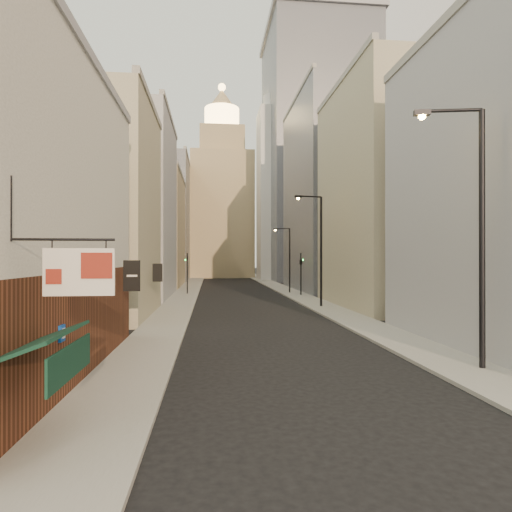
{
  "coord_description": "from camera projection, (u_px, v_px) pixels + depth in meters",
  "views": [
    {
      "loc": [
        -3.47,
        -7.22,
        4.49
      ],
      "look_at": [
        -0.57,
        20.32,
        4.58
      ],
      "focal_mm": 30.0,
      "sensor_mm": 36.0,
      "label": 1
    }
  ],
  "objects": [
    {
      "name": "left_bldg_wingrid",
      "position": [
        169.0,
        220.0,
        85.87
      ],
      "size": [
        8.0,
        20.0,
        24.0
      ],
      "primitive_type": "cube",
      "color": "gray",
      "rests_on": "ground"
    },
    {
      "name": "left_bldg_tan",
      "position": [
        156.0,
        232.0,
        65.97
      ],
      "size": [
        8.0,
        18.0,
        17.0
      ],
      "primitive_type": "cube",
      "color": "tan",
      "rests_on": "ground"
    },
    {
      "name": "streetlamp_near",
      "position": [
        475.0,
        221.0,
        16.84
      ],
      "size": [
        2.7,
        0.73,
        10.39
      ],
      "rotation": [
        0.0,
        0.0,
        -0.19
      ],
      "color": "black",
      "rests_on": "ground"
    },
    {
      "name": "near_building_left",
      "position": [
        1.0,
        215.0,
        15.35
      ],
      "size": [
        8.3,
        23.04,
        12.3
      ],
      "color": "brown",
      "rests_on": "ground"
    },
    {
      "name": "highrise",
      "position": [
        317.0,
        154.0,
        87.07
      ],
      "size": [
        21.0,
        23.0,
        51.2
      ],
      "color": "gray",
      "rests_on": "ground"
    },
    {
      "name": "clock_tower",
      "position": [
        222.0,
        201.0,
        98.98
      ],
      "size": [
        14.0,
        14.0,
        44.9
      ],
      "color": "tan",
      "rests_on": "ground"
    },
    {
      "name": "sidewalk_left",
      "position": [
        190.0,
        288.0,
        61.55
      ],
      "size": [
        3.0,
        140.0,
        0.15
      ],
      "primitive_type": "cube",
      "color": "gray",
      "rests_on": "ground"
    },
    {
      "name": "white_tower",
      "position": [
        278.0,
        188.0,
        86.21
      ],
      "size": [
        8.0,
        8.0,
        41.5
      ],
      "color": "silver",
      "rests_on": "ground"
    },
    {
      "name": "right_bldg_wingrid",
      "position": [
        324.0,
        195.0,
        58.55
      ],
      "size": [
        8.0,
        20.0,
        26.0
      ],
      "primitive_type": "cube",
      "color": "gray",
      "rests_on": "ground"
    },
    {
      "name": "streetlamp_mid",
      "position": [
        318.0,
        244.0,
        38.08
      ],
      "size": [
        2.59,
        0.7,
        9.96
      ],
      "rotation": [
        0.0,
        0.0,
        0.19
      ],
      "color": "black",
      "rests_on": "ground"
    },
    {
      "name": "traffic_light_right",
      "position": [
        301.0,
        264.0,
        49.71
      ],
      "size": [
        0.64,
        0.61,
        5.0
      ],
      "rotation": [
        0.0,
        0.0,
        2.93
      ],
      "color": "black",
      "rests_on": "ground"
    },
    {
      "name": "right_bldg_beige",
      "position": [
        383.0,
        197.0,
        38.65
      ],
      "size": [
        8.0,
        16.0,
        20.0
      ],
      "primitive_type": "cube",
      "color": "tan",
      "rests_on": "ground"
    },
    {
      "name": "ground",
      "position": [
        409.0,
        512.0,
        7.53
      ],
      "size": [
        360.0,
        360.0,
        0.0
      ],
      "primitive_type": "plane",
      "color": "black",
      "rests_on": "ground"
    },
    {
      "name": "sidewalk_right",
      "position": [
        279.0,
        287.0,
        62.91
      ],
      "size": [
        3.0,
        140.0,
        0.15
      ],
      "primitive_type": "cube",
      "color": "gray",
      "rests_on": "ground"
    },
    {
      "name": "streetlamp_far",
      "position": [
        288.0,
        256.0,
        53.06
      ],
      "size": [
        2.05,
        0.87,
        8.14
      ],
      "rotation": [
        0.0,
        0.0,
        -0.34
      ],
      "color": "black",
      "rests_on": "ground"
    },
    {
      "name": "traffic_light_left",
      "position": [
        187.0,
        266.0,
        51.4
      ],
      "size": [
        0.55,
        0.44,
        5.0
      ],
      "rotation": [
        0.0,
        0.0,
        2.96
      ],
      "color": "black",
      "rests_on": "ground"
    },
    {
      "name": "left_bldg_beige",
      "position": [
        97.0,
        211.0,
        32.16
      ],
      "size": [
        8.0,
        12.0,
        16.0
      ],
      "primitive_type": "cube",
      "color": "tan",
      "rests_on": "ground"
    },
    {
      "name": "left_bldg_grey",
      "position": [
        135.0,
        209.0,
        48.08
      ],
      "size": [
        8.0,
        16.0,
        20.0
      ],
      "primitive_type": "cube",
      "color": "#9D9EA3",
      "rests_on": "ground"
    }
  ]
}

